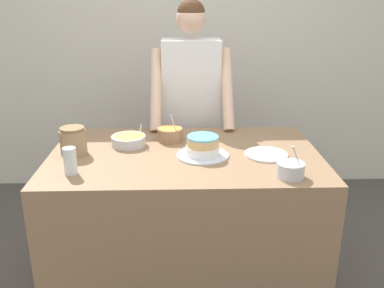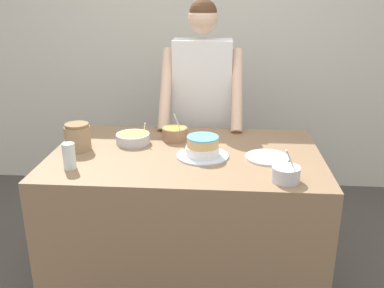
{
  "view_description": "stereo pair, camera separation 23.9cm",
  "coord_description": "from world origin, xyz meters",
  "px_view_note": "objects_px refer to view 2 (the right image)",
  "views": [
    {
      "loc": [
        -0.03,
        -1.82,
        1.76
      ],
      "look_at": [
        0.04,
        0.43,
        0.95
      ],
      "focal_mm": 40.0,
      "sensor_mm": 36.0,
      "label": 1
    },
    {
      "loc": [
        0.21,
        -1.81,
        1.76
      ],
      "look_at": [
        0.04,
        0.43,
        0.95
      ],
      "focal_mm": 40.0,
      "sensor_mm": 36.0,
      "label": 2
    }
  ],
  "objects_px": {
    "ceramic_plate": "(267,157)",
    "stoneware_jar": "(78,137)",
    "frosting_bowl_yellow": "(133,138)",
    "frosting_bowl_orange": "(175,133)",
    "cake": "(203,148)",
    "drinking_glass": "(69,156)",
    "frosting_bowl_white": "(286,173)",
    "person_baker": "(202,98)"
  },
  "relations": [
    {
      "from": "person_baker",
      "to": "frosting_bowl_white",
      "type": "height_order",
      "value": "person_baker"
    },
    {
      "from": "cake",
      "to": "ceramic_plate",
      "type": "xyz_separation_m",
      "value": [
        0.36,
        -0.0,
        -0.05
      ]
    },
    {
      "from": "frosting_bowl_yellow",
      "to": "stoneware_jar",
      "type": "relative_size",
      "value": 1.3
    },
    {
      "from": "ceramic_plate",
      "to": "drinking_glass",
      "type": "bearing_deg",
      "value": -167.87
    },
    {
      "from": "frosting_bowl_orange",
      "to": "stoneware_jar",
      "type": "relative_size",
      "value": 1.18
    },
    {
      "from": "frosting_bowl_yellow",
      "to": "frosting_bowl_white",
      "type": "xyz_separation_m",
      "value": [
        0.86,
        -0.49,
        0.01
      ]
    },
    {
      "from": "frosting_bowl_white",
      "to": "frosting_bowl_orange",
      "type": "relative_size",
      "value": 1.01
    },
    {
      "from": "frosting_bowl_orange",
      "to": "drinking_glass",
      "type": "height_order",
      "value": "frosting_bowl_orange"
    },
    {
      "from": "cake",
      "to": "frosting_bowl_orange",
      "type": "bearing_deg",
      "value": 124.56
    },
    {
      "from": "frosting_bowl_yellow",
      "to": "ceramic_plate",
      "type": "distance_m",
      "value": 0.82
    },
    {
      "from": "frosting_bowl_white",
      "to": "drinking_glass",
      "type": "relative_size",
      "value": 1.35
    },
    {
      "from": "frosting_bowl_orange",
      "to": "ceramic_plate",
      "type": "distance_m",
      "value": 0.61
    },
    {
      "from": "ceramic_plate",
      "to": "person_baker",
      "type": "bearing_deg",
      "value": 117.76
    },
    {
      "from": "person_baker",
      "to": "cake",
      "type": "distance_m",
      "value": 0.77
    },
    {
      "from": "drinking_glass",
      "to": "ceramic_plate",
      "type": "xyz_separation_m",
      "value": [
        1.05,
        0.22,
        -0.06
      ]
    },
    {
      "from": "person_baker",
      "to": "ceramic_plate",
      "type": "height_order",
      "value": "person_baker"
    },
    {
      "from": "person_baker",
      "to": "ceramic_plate",
      "type": "relative_size",
      "value": 7.05
    },
    {
      "from": "frosting_bowl_orange",
      "to": "drinking_glass",
      "type": "relative_size",
      "value": 1.33
    },
    {
      "from": "person_baker",
      "to": "frosting_bowl_yellow",
      "type": "distance_m",
      "value": 0.71
    },
    {
      "from": "cake",
      "to": "drinking_glass",
      "type": "bearing_deg",
      "value": -161.76
    },
    {
      "from": "frosting_bowl_white",
      "to": "frosting_bowl_yellow",
      "type": "bearing_deg",
      "value": 150.12
    },
    {
      "from": "ceramic_plate",
      "to": "stoneware_jar",
      "type": "bearing_deg",
      "value": 176.81
    },
    {
      "from": "cake",
      "to": "frosting_bowl_white",
      "type": "height_order",
      "value": "frosting_bowl_white"
    },
    {
      "from": "ceramic_plate",
      "to": "frosting_bowl_yellow",
      "type": "bearing_deg",
      "value": 166.44
    },
    {
      "from": "frosting_bowl_orange",
      "to": "frosting_bowl_yellow",
      "type": "bearing_deg",
      "value": -161.93
    },
    {
      "from": "ceramic_plate",
      "to": "frosting_bowl_orange",
      "type": "bearing_deg",
      "value": 153.53
    },
    {
      "from": "frosting_bowl_yellow",
      "to": "frosting_bowl_white",
      "type": "relative_size",
      "value": 1.09
    },
    {
      "from": "frosting_bowl_yellow",
      "to": "frosting_bowl_white",
      "type": "height_order",
      "value": "frosting_bowl_white"
    },
    {
      "from": "stoneware_jar",
      "to": "frosting_bowl_white",
      "type": "bearing_deg",
      "value": -17.38
    },
    {
      "from": "frosting_bowl_yellow",
      "to": "cake",
      "type": "bearing_deg",
      "value": -23.72
    },
    {
      "from": "person_baker",
      "to": "frosting_bowl_white",
      "type": "xyz_separation_m",
      "value": [
        0.47,
        -1.07,
        -0.11
      ]
    },
    {
      "from": "cake",
      "to": "frosting_bowl_yellow",
      "type": "relative_size",
      "value": 1.44
    },
    {
      "from": "frosting_bowl_orange",
      "to": "ceramic_plate",
      "type": "xyz_separation_m",
      "value": [
        0.55,
        -0.27,
        -0.04
      ]
    },
    {
      "from": "frosting_bowl_orange",
      "to": "frosting_bowl_white",
      "type": "bearing_deg",
      "value": -43.26
    },
    {
      "from": "frosting_bowl_white",
      "to": "ceramic_plate",
      "type": "bearing_deg",
      "value": 101.48
    },
    {
      "from": "frosting_bowl_yellow",
      "to": "frosting_bowl_orange",
      "type": "distance_m",
      "value": 0.26
    },
    {
      "from": "frosting_bowl_yellow",
      "to": "person_baker",
      "type": "bearing_deg",
      "value": 55.7
    },
    {
      "from": "person_baker",
      "to": "frosting_bowl_orange",
      "type": "relative_size",
      "value": 9.25
    },
    {
      "from": "cake",
      "to": "frosting_bowl_orange",
      "type": "relative_size",
      "value": 1.59
    },
    {
      "from": "ceramic_plate",
      "to": "stoneware_jar",
      "type": "xyz_separation_m",
      "value": [
        -1.09,
        0.06,
        0.07
      ]
    },
    {
      "from": "frosting_bowl_yellow",
      "to": "stoneware_jar",
      "type": "distance_m",
      "value": 0.33
    },
    {
      "from": "cake",
      "to": "ceramic_plate",
      "type": "relative_size",
      "value": 1.21
    }
  ]
}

